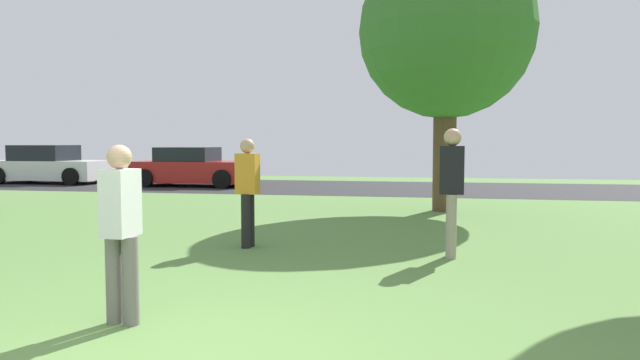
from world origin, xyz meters
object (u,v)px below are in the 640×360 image
object	(u,v)px
parked_car_white	(49,166)
parked_car_red	(192,168)
person_thrower	(452,186)
person_catcher	(248,188)
person_bystander	(121,227)
oak_tree_right	(446,32)

from	to	relation	value
parked_car_white	parked_car_red	bearing A→B (deg)	-3.18
person_thrower	person_catcher	size ratio (longest dim) A/B	1.08
person_bystander	parked_car_white	bearing A→B (deg)	40.87
person_thrower	person_catcher	xyz separation A→B (m)	(-2.96, 0.23, -0.09)
person_bystander	parked_car_red	xyz separation A→B (m)	(-5.64, 14.70, -0.21)
oak_tree_right	person_thrower	bearing A→B (deg)	-90.67
person_catcher	parked_car_white	distance (m)	16.22
parked_car_white	person_thrower	bearing A→B (deg)	-38.56
oak_tree_right	person_catcher	distance (m)	6.75
person_bystander	parked_car_red	bearing A→B (deg)	24.16
person_thrower	parked_car_white	bearing A→B (deg)	-34.08
oak_tree_right	parked_car_red	size ratio (longest dim) A/B	1.50
person_catcher	person_bystander	xyz separation A→B (m)	(0.04, -3.67, -0.05)
parked_car_red	oak_tree_right	bearing A→B (deg)	-34.30
person_bystander	parked_car_white	xyz separation A→B (m)	(-11.62, 15.03, -0.19)
person_bystander	person_catcher	bearing A→B (deg)	3.84
oak_tree_right	person_thrower	size ratio (longest dim) A/B	3.43
person_bystander	person_thrower	bearing A→B (deg)	-37.16
person_bystander	parked_car_red	distance (m)	15.75
oak_tree_right	parked_car_red	world-z (taller)	oak_tree_right
person_thrower	person_catcher	distance (m)	2.98
parked_car_white	person_bystander	bearing A→B (deg)	-52.29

